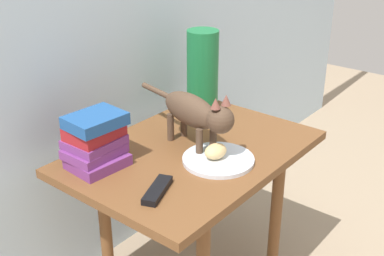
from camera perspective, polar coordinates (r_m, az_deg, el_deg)
The scene contains 7 objects.
side_table at distance 1.76m, azimuth 0.00°, elevation -4.77°, with size 0.85×0.60×0.59m.
plate at distance 1.64m, azimuth 3.02°, elevation -3.63°, with size 0.24×0.24×0.01m, color silver.
bread_roll at distance 1.62m, azimuth 2.72°, elevation -2.68°, with size 0.08×0.06×0.05m, color #E0BC7A.
cat at distance 1.67m, azimuth 0.46°, elevation 1.77°, with size 0.15×0.47×0.23m.
book_stack at distance 1.61m, azimuth -11.01°, elevation -1.45°, with size 0.19×0.17×0.18m.
green_vase at distance 1.99m, azimuth 1.21°, elevation 6.58°, with size 0.13×0.13×0.32m, color #196B38.
tv_remote at distance 1.47m, azimuth -3.98°, elevation -7.10°, with size 0.15×0.04×0.02m, color black.
Camera 1 is at (-1.19, -0.96, 1.38)m, focal length 46.60 mm.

